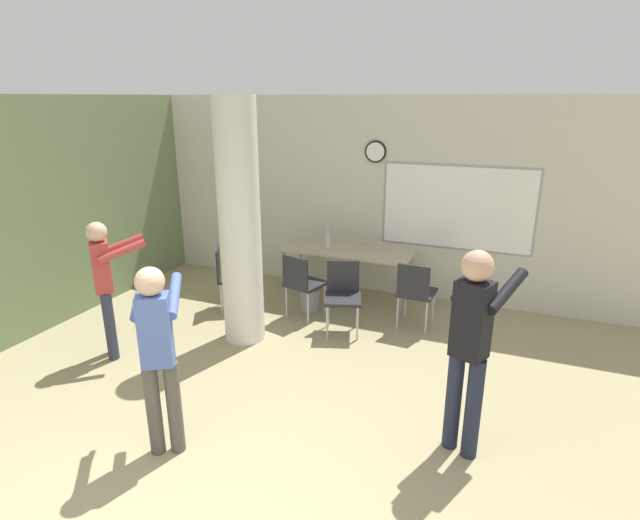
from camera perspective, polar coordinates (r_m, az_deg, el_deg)
wall_left_accent at (r=6.98m, az=-28.71°, el=4.59°), size 0.12×7.00×2.80m
wall_back at (r=7.22m, az=7.06°, el=7.08°), size 8.00×0.15×2.80m
support_pillar at (r=5.69m, az=-9.16°, el=4.00°), size 0.47×0.47×2.80m
folding_table at (r=6.96m, az=3.15°, el=0.80°), size 1.82×0.70×0.75m
bottle_on_table at (r=6.99m, az=0.89°, el=2.23°), size 0.07×0.07×0.28m
waste_bin at (r=6.79m, az=-1.13°, el=-4.46°), size 0.27×0.27×0.32m
chair_table_left at (r=6.43m, az=-2.08°, el=-2.42°), size 0.54×0.54×0.87m
chair_table_right at (r=6.26m, az=10.85°, el=-3.37°), size 0.47×0.47×0.87m
chair_table_front at (r=6.08m, az=2.64°, el=-3.68°), size 0.56×0.56×0.87m
chair_near_pillar at (r=6.82m, az=-10.39°, el=-1.51°), size 0.60×0.60×0.87m
person_playing_front at (r=4.09m, az=-18.05°, el=-9.41°), size 0.56×0.64×1.60m
person_watching_back at (r=5.82m, az=-23.28°, el=-2.06°), size 0.59×0.59×1.54m
person_playing_side at (r=4.03m, az=16.94°, el=-8.53°), size 0.55×0.72×1.72m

